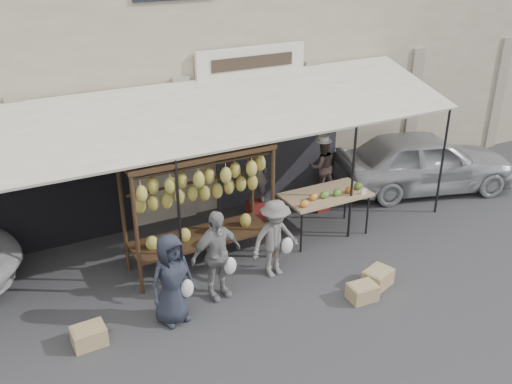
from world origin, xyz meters
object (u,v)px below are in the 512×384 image
Objects in this scene: produce_table at (327,196)px; sedan at (424,161)px; customer_mid at (216,255)px; vendor_right at (322,166)px; customer_right at (275,239)px; banana_rack at (199,187)px; vendor_left at (256,172)px; customer_left at (172,279)px; crate_near_a at (362,292)px; crate_far at (89,336)px; crate_near_b at (378,278)px.

sedan is at bearing 13.78° from produce_table.
customer_mid is 0.39× the size of sedan.
vendor_right is 2.77m from customer_right.
sedan is (5.83, 0.69, -0.87)m from banana_rack.
produce_table is at bearing 147.14° from vendor_left.
customer_mid reaches higher than sedan.
sedan is at bearing 3.11° from customer_left.
sedan is (5.99, 1.68, -0.09)m from customer_mid.
sedan is (3.90, 2.88, 0.56)m from crate_near_a.
crate_far is at bearing 47.90° from vendor_left.
produce_table is 3.50× the size of crate_near_b.
banana_rack is 1.28m from customer_mid.
crate_near_b is at bearing -95.17° from produce_table.
customer_right reaches higher than crate_far.
produce_table is 1.77m from customer_right.
vendor_left reaches higher than customer_right.
crate_near_a is 0.53m from crate_near_b.
crate_far is (-2.18, -0.23, -0.64)m from customer_mid.
customer_left is 0.37× the size of sedan.
vendor_left is (1.64, 1.06, -0.46)m from banana_rack.
customer_right is at bearing -154.28° from produce_table.
customer_left reaches higher than sedan.
customer_mid is 2.50m from crate_near_a.
vendor_right is 0.79× the size of customer_left.
crate_near_a is at bearing -107.50° from produce_table.
vendor_right reaches higher than sedan.
crate_far is 0.12× the size of sedan.
crate_near_b is at bearing -39.41° from banana_rack.
vendor_right is at bearing 68.78° from crate_near_a.
crate_near_b is (2.42, -1.99, -1.43)m from banana_rack.
produce_table is 1.08× the size of customer_mid.
vendor_left is 1.11× the size of vendor_right.
crate_near_a is 0.11× the size of sedan.
customer_left is 3.57m from crate_near_b.
vendor_right is 0.29× the size of sedan.
produce_table is 2.02m from crate_near_b.
produce_table reaches higher than crate_near_a.
sedan is at bearing -167.13° from vendor_left.
crate_near_a is at bearing -38.87° from customer_mid.
vendor_left is at bearing 129.19° from produce_table.
banana_rack is 3.26m from crate_near_a.
banana_rack is 1.72× the size of customer_left.
crate_near_b is at bearing -30.04° from customer_mid.
banana_rack is at bearing 113.51° from sedan.
crate_far is at bearing -152.15° from banana_rack.
crate_near_a is (1.93, -2.20, -1.43)m from banana_rack.
customer_right is at bearing 124.71° from sedan.
crate_near_a is at bearing -60.32° from customer_right.
vendor_left is 2.90× the size of crate_near_a.
produce_table is 5.10m from crate_far.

